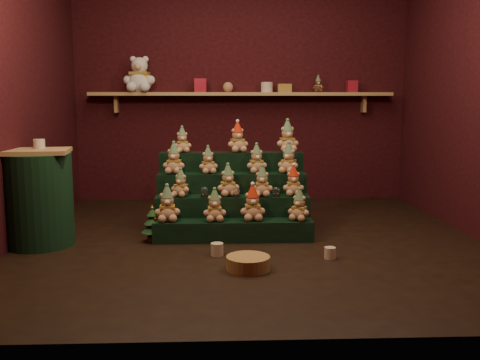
{
  "coord_description": "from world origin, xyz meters",
  "views": [
    {
      "loc": [
        -0.28,
        -4.59,
        1.22
      ],
      "look_at": [
        -0.08,
        0.25,
        0.5
      ],
      "focal_mm": 40.0,
      "sensor_mm": 36.0,
      "label": 1
    }
  ],
  "objects_px": {
    "mini_christmas_tree": "(152,224)",
    "mug_left": "(217,249)",
    "mug_right": "(330,253)",
    "brown_bear": "(318,84)",
    "riser_tier_front": "(233,231)",
    "white_bear": "(140,70)",
    "side_table": "(38,198)",
    "wicker_basket": "(248,263)",
    "snow_globe_b": "(236,192)",
    "snow_globe_c": "(276,192)",
    "snow_globe_a": "(204,192)"
  },
  "relations": [
    {
      "from": "riser_tier_front",
      "to": "white_bear",
      "type": "height_order",
      "value": "white_bear"
    },
    {
      "from": "riser_tier_front",
      "to": "brown_bear",
      "type": "distance_m",
      "value": 2.52
    },
    {
      "from": "mug_left",
      "to": "side_table",
      "type": "bearing_deg",
      "value": 165.94
    },
    {
      "from": "snow_globe_a",
      "to": "snow_globe_b",
      "type": "height_order",
      "value": "snow_globe_a"
    },
    {
      "from": "snow_globe_a",
      "to": "mug_right",
      "type": "bearing_deg",
      "value": -36.49
    },
    {
      "from": "mug_left",
      "to": "brown_bear",
      "type": "distance_m",
      "value": 2.94
    },
    {
      "from": "mug_right",
      "to": "wicker_basket",
      "type": "relative_size",
      "value": 0.28
    },
    {
      "from": "snow_globe_a",
      "to": "mini_christmas_tree",
      "type": "xyz_separation_m",
      "value": [
        -0.45,
        -0.17,
        -0.25
      ]
    },
    {
      "from": "side_table",
      "to": "mug_right",
      "type": "relative_size",
      "value": 9.15
    },
    {
      "from": "mini_christmas_tree",
      "to": "brown_bear",
      "type": "bearing_deg",
      "value": 46.45
    },
    {
      "from": "snow_globe_c",
      "to": "snow_globe_a",
      "type": "bearing_deg",
      "value": 180.0
    },
    {
      "from": "mug_left",
      "to": "snow_globe_c",
      "type": "bearing_deg",
      "value": 48.93
    },
    {
      "from": "snow_globe_a",
      "to": "mini_christmas_tree",
      "type": "height_order",
      "value": "snow_globe_a"
    },
    {
      "from": "snow_globe_b",
      "to": "mug_right",
      "type": "relative_size",
      "value": 0.95
    },
    {
      "from": "riser_tier_front",
      "to": "wicker_basket",
      "type": "bearing_deg",
      "value": -84.13
    },
    {
      "from": "riser_tier_front",
      "to": "white_bear",
      "type": "bearing_deg",
      "value": 119.45
    },
    {
      "from": "snow_globe_c",
      "to": "mini_christmas_tree",
      "type": "height_order",
      "value": "snow_globe_c"
    },
    {
      "from": "wicker_basket",
      "to": "white_bear",
      "type": "bearing_deg",
      "value": 112.88
    },
    {
      "from": "riser_tier_front",
      "to": "brown_bear",
      "type": "xyz_separation_m",
      "value": [
        1.07,
        1.85,
        1.33
      ]
    },
    {
      "from": "snow_globe_a",
      "to": "mug_right",
      "type": "height_order",
      "value": "snow_globe_a"
    },
    {
      "from": "snow_globe_c",
      "to": "mini_christmas_tree",
      "type": "bearing_deg",
      "value": -170.96
    },
    {
      "from": "mini_christmas_tree",
      "to": "mug_left",
      "type": "distance_m",
      "value": 0.72
    },
    {
      "from": "mini_christmas_tree",
      "to": "mug_left",
      "type": "height_order",
      "value": "mini_christmas_tree"
    },
    {
      "from": "riser_tier_front",
      "to": "snow_globe_a",
      "type": "distance_m",
      "value": 0.44
    },
    {
      "from": "mug_left",
      "to": "mug_right",
      "type": "distance_m",
      "value": 0.89
    },
    {
      "from": "snow_globe_a",
      "to": "mug_right",
      "type": "relative_size",
      "value": 1.07
    },
    {
      "from": "side_table",
      "to": "snow_globe_c",
      "type": "bearing_deg",
      "value": -0.73
    },
    {
      "from": "mug_left",
      "to": "brown_bear",
      "type": "bearing_deg",
      "value": 62.3
    },
    {
      "from": "brown_bear",
      "to": "snow_globe_c",
      "type": "bearing_deg",
      "value": -114.55
    },
    {
      "from": "riser_tier_front",
      "to": "side_table",
      "type": "relative_size",
      "value": 1.71
    },
    {
      "from": "mug_left",
      "to": "white_bear",
      "type": "xyz_separation_m",
      "value": [
        -0.9,
        2.31,
        1.53
      ]
    },
    {
      "from": "snow_globe_c",
      "to": "white_bear",
      "type": "height_order",
      "value": "white_bear"
    },
    {
      "from": "mug_right",
      "to": "snow_globe_a",
      "type": "bearing_deg",
      "value": 143.51
    },
    {
      "from": "snow_globe_b",
      "to": "mini_christmas_tree",
      "type": "distance_m",
      "value": 0.79
    },
    {
      "from": "side_table",
      "to": "white_bear",
      "type": "relative_size",
      "value": 1.56
    },
    {
      "from": "snow_globe_b",
      "to": "brown_bear",
      "type": "height_order",
      "value": "brown_bear"
    },
    {
      "from": "riser_tier_front",
      "to": "side_table",
      "type": "xyz_separation_m",
      "value": [
        -1.65,
        -0.08,
        0.32
      ]
    },
    {
      "from": "mini_christmas_tree",
      "to": "wicker_basket",
      "type": "xyz_separation_m",
      "value": [
        0.79,
        -0.81,
        -0.11
      ]
    },
    {
      "from": "mug_left",
      "to": "mug_right",
      "type": "bearing_deg",
      "value": -7.63
    },
    {
      "from": "snow_globe_b",
      "to": "mug_left",
      "type": "xyz_separation_m",
      "value": [
        -0.17,
        -0.62,
        -0.35
      ]
    },
    {
      "from": "riser_tier_front",
      "to": "mini_christmas_tree",
      "type": "relative_size",
      "value": 4.22
    },
    {
      "from": "snow_globe_a",
      "to": "mini_christmas_tree",
      "type": "relative_size",
      "value": 0.29
    },
    {
      "from": "riser_tier_front",
      "to": "mug_left",
      "type": "bearing_deg",
      "value": -107.22
    },
    {
      "from": "white_bear",
      "to": "mug_left",
      "type": "bearing_deg",
      "value": -64.39
    },
    {
      "from": "mug_left",
      "to": "snow_globe_b",
      "type": "bearing_deg",
      "value": 74.18
    },
    {
      "from": "snow_globe_a",
      "to": "mug_left",
      "type": "distance_m",
      "value": 0.72
    },
    {
      "from": "mini_christmas_tree",
      "to": "mug_right",
      "type": "xyz_separation_m",
      "value": [
        1.44,
        -0.56,
        -0.12
      ]
    },
    {
      "from": "mini_christmas_tree",
      "to": "snow_globe_a",
      "type": "bearing_deg",
      "value": 21.24
    },
    {
      "from": "mug_left",
      "to": "white_bear",
      "type": "distance_m",
      "value": 2.91
    },
    {
      "from": "riser_tier_front",
      "to": "snow_globe_b",
      "type": "relative_size",
      "value": 16.5
    }
  ]
}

